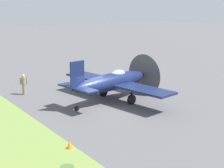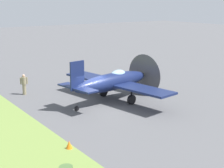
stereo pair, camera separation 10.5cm
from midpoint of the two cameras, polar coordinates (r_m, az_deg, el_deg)
name	(u,v)px [view 1 (the left image)]	position (r m, az deg, el deg)	size (l,w,h in m)	color
ground_plane	(95,109)	(26.04, -2.93, -4.01)	(160.00, 160.00, 0.00)	#515154
airplane_lead	(114,81)	(27.59, 0.15, 0.41)	(10.65, 8.48, 3.77)	#141E47
ground_crew_chief	(24,84)	(30.54, -14.06, 0.00)	(0.38, 0.59, 1.73)	#847A5B
runway_marker_cone	(70,145)	(19.42, -6.95, -9.64)	(0.36, 0.36, 0.44)	orange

